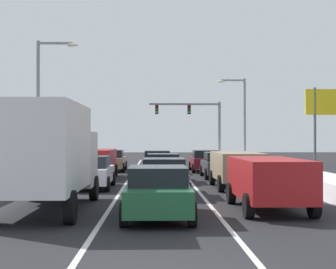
{
  "coord_description": "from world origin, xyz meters",
  "views": [
    {
      "loc": [
        -0.21,
        -8.55,
        2.31
      ],
      "look_at": [
        0.84,
        32.44,
        2.64
      ],
      "focal_mm": 54.96,
      "sensor_mm": 36.0,
      "label": 1
    }
  ],
  "objects_px": {
    "sedan_white_left_lane_second": "(91,172)",
    "sedan_tan_left_lane_fourth": "(112,160)",
    "sedan_charcoal_right_lane_third": "(219,165)",
    "sedan_maroon_right_lane_fourth": "(205,161)",
    "box_truck_left_lane_nearest": "(47,152)",
    "sedan_black_center_lane_third": "(163,168)",
    "suv_red_right_lane_nearest": "(268,179)",
    "suv_red_left_lane_third": "(97,161)",
    "traffic_light_gantry": "(197,118)",
    "street_lamp_left_mid": "(43,95)",
    "sedan_green_center_lane_nearest": "(158,192)",
    "suv_tan_right_lane_second": "(237,166)",
    "sedan_navy_center_lane_fourth": "(157,162)",
    "roadside_sign_right": "(331,111)",
    "street_lamp_right_mid": "(241,113)",
    "sedan_gray_center_lane_second": "(164,176)"
  },
  "relations": [
    {
      "from": "traffic_light_gantry",
      "to": "suv_tan_right_lane_second",
      "type": "bearing_deg",
      "value": -91.27
    },
    {
      "from": "sedan_white_left_lane_second",
      "to": "sedan_maroon_right_lane_fourth",
      "type": "bearing_deg",
      "value": 61.34
    },
    {
      "from": "sedan_white_left_lane_second",
      "to": "sedan_tan_left_lane_fourth",
      "type": "distance_m",
      "value": 12.74
    },
    {
      "from": "suv_red_right_lane_nearest",
      "to": "street_lamp_right_mid",
      "type": "bearing_deg",
      "value": 82.11
    },
    {
      "from": "sedan_navy_center_lane_fourth",
      "to": "suv_red_left_lane_third",
      "type": "xyz_separation_m",
      "value": [
        -3.57,
        -4.14,
        0.25
      ]
    },
    {
      "from": "sedan_navy_center_lane_fourth",
      "to": "box_truck_left_lane_nearest",
      "type": "xyz_separation_m",
      "value": [
        -3.56,
        -18.04,
        1.14
      ]
    },
    {
      "from": "sedan_charcoal_right_lane_third",
      "to": "suv_red_left_lane_third",
      "type": "relative_size",
      "value": 0.92
    },
    {
      "from": "suv_tan_right_lane_second",
      "to": "sedan_maroon_right_lane_fourth",
      "type": "bearing_deg",
      "value": 91.61
    },
    {
      "from": "sedan_black_center_lane_third",
      "to": "sedan_white_left_lane_second",
      "type": "height_order",
      "value": "same"
    },
    {
      "from": "sedan_green_center_lane_nearest",
      "to": "sedan_white_left_lane_second",
      "type": "relative_size",
      "value": 1.0
    },
    {
      "from": "sedan_maroon_right_lane_fourth",
      "to": "traffic_light_gantry",
      "type": "distance_m",
      "value": 18.61
    },
    {
      "from": "suv_red_left_lane_third",
      "to": "roadside_sign_right",
      "type": "bearing_deg",
      "value": 5.82
    },
    {
      "from": "sedan_maroon_right_lane_fourth",
      "to": "sedan_gray_center_lane_second",
      "type": "height_order",
      "value": "same"
    },
    {
      "from": "suv_red_right_lane_nearest",
      "to": "street_lamp_left_mid",
      "type": "bearing_deg",
      "value": 122.83
    },
    {
      "from": "sedan_green_center_lane_nearest",
      "to": "street_lamp_left_mid",
      "type": "height_order",
      "value": "street_lamp_left_mid"
    },
    {
      "from": "sedan_maroon_right_lane_fourth",
      "to": "box_truck_left_lane_nearest",
      "type": "xyz_separation_m",
      "value": [
        -6.88,
        -19.44,
        1.14
      ]
    },
    {
      "from": "sedan_navy_center_lane_fourth",
      "to": "street_lamp_left_mid",
      "type": "height_order",
      "value": "street_lamp_left_mid"
    },
    {
      "from": "sedan_gray_center_lane_second",
      "to": "suv_red_left_lane_third",
      "type": "distance_m",
      "value": 9.98
    },
    {
      "from": "sedan_black_center_lane_third",
      "to": "sedan_white_left_lane_second",
      "type": "distance_m",
      "value": 4.88
    },
    {
      "from": "sedan_charcoal_right_lane_third",
      "to": "sedan_green_center_lane_nearest",
      "type": "distance_m",
      "value": 15.78
    },
    {
      "from": "suv_tan_right_lane_second",
      "to": "traffic_light_gantry",
      "type": "bearing_deg",
      "value": 88.73
    },
    {
      "from": "suv_red_left_lane_third",
      "to": "sedan_maroon_right_lane_fourth",
      "type": "bearing_deg",
      "value": 38.81
    },
    {
      "from": "suv_red_right_lane_nearest",
      "to": "sedan_green_center_lane_nearest",
      "type": "distance_m",
      "value": 3.9
    },
    {
      "from": "suv_red_left_lane_third",
      "to": "sedan_navy_center_lane_fourth",
      "type": "bearing_deg",
      "value": 49.27
    },
    {
      "from": "suv_tan_right_lane_second",
      "to": "sedan_black_center_lane_third",
      "type": "bearing_deg",
      "value": 132.6
    },
    {
      "from": "box_truck_left_lane_nearest",
      "to": "sedan_white_left_lane_second",
      "type": "xyz_separation_m",
      "value": [
        0.44,
        7.65,
        -1.14
      ]
    },
    {
      "from": "sedan_black_center_lane_third",
      "to": "suv_red_left_lane_third",
      "type": "height_order",
      "value": "suv_red_left_lane_third"
    },
    {
      "from": "suv_red_right_lane_nearest",
      "to": "sedan_charcoal_right_lane_third",
      "type": "xyz_separation_m",
      "value": [
        0.14,
        13.8,
        -0.25
      ]
    },
    {
      "from": "sedan_maroon_right_lane_fourth",
      "to": "sedan_tan_left_lane_fourth",
      "type": "distance_m",
      "value": 6.62
    },
    {
      "from": "sedan_white_left_lane_second",
      "to": "sedan_charcoal_right_lane_third",
      "type": "bearing_deg",
      "value": 42.88
    },
    {
      "from": "box_truck_left_lane_nearest",
      "to": "street_lamp_left_mid",
      "type": "height_order",
      "value": "street_lamp_left_mid"
    },
    {
      "from": "suv_red_left_lane_third",
      "to": "traffic_light_gantry",
      "type": "height_order",
      "value": "traffic_light_gantry"
    },
    {
      "from": "street_lamp_left_mid",
      "to": "street_lamp_right_mid",
      "type": "bearing_deg",
      "value": 42.57
    },
    {
      "from": "box_truck_left_lane_nearest",
      "to": "roadside_sign_right",
      "type": "height_order",
      "value": "roadside_sign_right"
    },
    {
      "from": "suv_red_right_lane_nearest",
      "to": "box_truck_left_lane_nearest",
      "type": "distance_m",
      "value": 7.13
    },
    {
      "from": "sedan_tan_left_lane_fourth",
      "to": "sedan_navy_center_lane_fourth",
      "type": "bearing_deg",
      "value": -36.02
    },
    {
      "from": "sedan_navy_center_lane_fourth",
      "to": "suv_tan_right_lane_second",
      "type": "bearing_deg",
      "value": -70.91
    },
    {
      "from": "sedan_maroon_right_lane_fourth",
      "to": "sedan_green_center_lane_nearest",
      "type": "distance_m",
      "value": 21.11
    },
    {
      "from": "suv_red_left_lane_third",
      "to": "traffic_light_gantry",
      "type": "bearing_deg",
      "value": 71.62
    },
    {
      "from": "sedan_navy_center_lane_fourth",
      "to": "street_lamp_left_mid",
      "type": "relative_size",
      "value": 0.52
    },
    {
      "from": "street_lamp_right_mid",
      "to": "sedan_maroon_right_lane_fourth",
      "type": "bearing_deg",
      "value": -111.29
    },
    {
      "from": "sedan_maroon_right_lane_fourth",
      "to": "suv_tan_right_lane_second",
      "type": "bearing_deg",
      "value": -88.39
    },
    {
      "from": "sedan_charcoal_right_lane_third",
      "to": "sedan_maroon_right_lane_fourth",
      "type": "xyz_separation_m",
      "value": [
        -0.33,
        5.5,
        0.0
      ]
    },
    {
      "from": "sedan_black_center_lane_third",
      "to": "sedan_navy_center_lane_fourth",
      "type": "xyz_separation_m",
      "value": [
        -0.28,
        6.9,
        0.0
      ]
    },
    {
      "from": "traffic_light_gantry",
      "to": "box_truck_left_lane_nearest",
      "type": "bearing_deg",
      "value": -101.84
    },
    {
      "from": "sedan_green_center_lane_nearest",
      "to": "sedan_navy_center_lane_fourth",
      "type": "height_order",
      "value": "same"
    },
    {
      "from": "sedan_charcoal_right_lane_third",
      "to": "traffic_light_gantry",
      "type": "relative_size",
      "value": 0.6
    },
    {
      "from": "sedan_navy_center_lane_fourth",
      "to": "suv_red_right_lane_nearest",
      "type": "bearing_deg",
      "value": -78.91
    },
    {
      "from": "suv_tan_right_lane_second",
      "to": "sedan_charcoal_right_lane_third",
      "type": "height_order",
      "value": "suv_tan_right_lane_second"
    },
    {
      "from": "street_lamp_left_mid",
      "to": "roadside_sign_right",
      "type": "xyz_separation_m",
      "value": [
        18.15,
        -1.6,
        -1.11
      ]
    }
  ]
}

